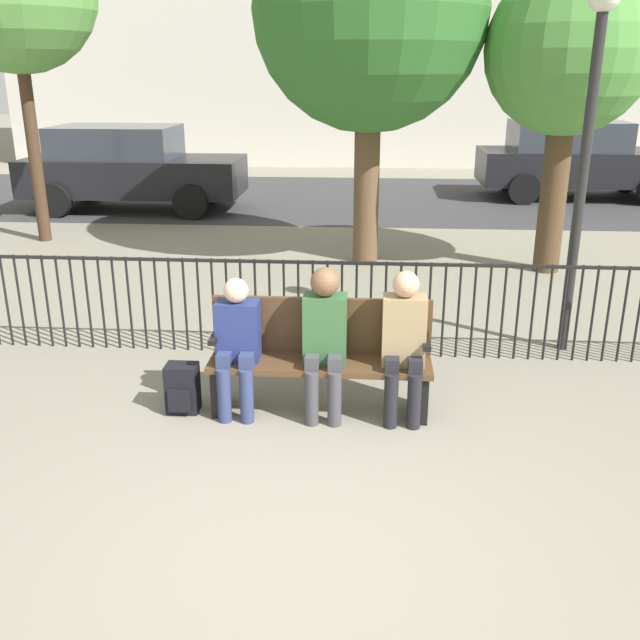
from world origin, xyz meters
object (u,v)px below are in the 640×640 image
(seated_person_0, at_px, (237,340))
(tree_1, at_px, (370,12))
(park_bench, at_px, (321,352))
(backpack, at_px, (182,389))
(seated_person_1, at_px, (325,334))
(seated_person_2, at_px, (404,339))
(lamp_post, at_px, (590,115))
(tree_2, at_px, (569,54))
(parked_car_1, at_px, (129,167))
(parked_car_0, at_px, (576,159))

(seated_person_0, bearing_deg, tree_1, 78.99)
(park_bench, relative_size, seated_person_0, 1.58)
(seated_person_0, height_order, backpack, seated_person_0)
(park_bench, distance_m, seated_person_0, 0.68)
(park_bench, height_order, seated_person_1, seated_person_1)
(seated_person_2, xyz_separation_m, lamp_post, (1.68, 1.62, 1.59))
(seated_person_1, xyz_separation_m, tree_1, (0.27, 4.96, 2.66))
(seated_person_1, relative_size, seated_person_2, 1.01)
(seated_person_0, xyz_separation_m, tree_2, (3.49, 4.60, 2.20))
(lamp_post, bearing_deg, park_bench, -147.49)
(backpack, bearing_deg, seated_person_0, 2.37)
(parked_car_1, bearing_deg, tree_1, -38.01)
(parked_car_0, bearing_deg, seated_person_2, -110.97)
(park_bench, relative_size, parked_car_1, 0.43)
(seated_person_1, relative_size, tree_1, 0.25)
(seated_person_0, distance_m, backpack, 0.64)
(backpack, relative_size, tree_1, 0.08)
(seated_person_2, height_order, backpack, seated_person_2)
(seated_person_0, bearing_deg, backpack, -177.63)
(park_bench, height_order, lamp_post, lamp_post)
(seated_person_0, relative_size, seated_person_2, 0.93)
(lamp_post, bearing_deg, backpack, -154.61)
(lamp_post, bearing_deg, parked_car_1, 133.77)
(tree_1, bearing_deg, parked_car_0, 51.96)
(tree_2, xyz_separation_m, parked_car_0, (1.89, 6.00, -2.00))
(parked_car_0, bearing_deg, lamp_post, -104.89)
(seated_person_2, relative_size, tree_1, 0.25)
(lamp_post, bearing_deg, seated_person_0, -151.54)
(seated_person_2, height_order, parked_car_0, parked_car_0)
(seated_person_2, distance_m, parked_car_1, 9.96)
(seated_person_0, bearing_deg, park_bench, 11.49)
(park_bench, height_order, tree_2, tree_2)
(seated_person_0, height_order, tree_2, tree_2)
(tree_1, distance_m, parked_car_0, 7.60)
(tree_1, bearing_deg, seated_person_0, -101.01)
(park_bench, relative_size, backpack, 4.38)
(parked_car_0, relative_size, parked_car_1, 1.00)
(seated_person_0, xyz_separation_m, parked_car_0, (5.38, 10.61, 0.21))
(parked_car_1, bearing_deg, backpack, -69.46)
(park_bench, distance_m, parked_car_0, 11.49)
(tree_2, distance_m, lamp_post, 3.08)
(seated_person_1, bearing_deg, tree_2, 58.72)
(seated_person_2, distance_m, backpack, 1.85)
(park_bench, height_order, backpack, park_bench)
(seated_person_2, bearing_deg, seated_person_0, -179.78)
(parked_car_1, bearing_deg, seated_person_2, -59.75)
(seated_person_0, xyz_separation_m, seated_person_2, (1.32, 0.01, 0.05))
(seated_person_0, xyz_separation_m, backpack, (-0.47, -0.02, -0.43))
(seated_person_0, bearing_deg, tree_2, 52.83)
(parked_car_0, bearing_deg, backpack, -118.82)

